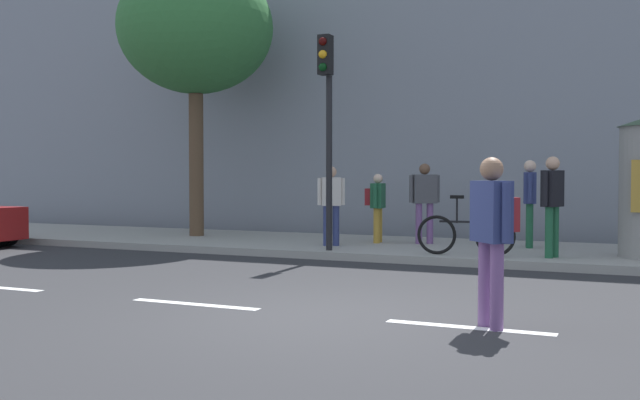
{
  "coord_description": "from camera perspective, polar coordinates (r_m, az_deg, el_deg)",
  "views": [
    {
      "loc": [
        3.4,
        -7.69,
        1.63
      ],
      "look_at": [
        -0.89,
        2.0,
        1.25
      ],
      "focal_mm": 41.28,
      "sensor_mm": 36.0,
      "label": 1
    }
  ],
  "objects": [
    {
      "name": "pedestrian_near_pole",
      "position": [
        13.55,
        17.57,
        0.14
      ],
      "size": [
        0.38,
        0.55,
        1.79
      ],
      "color": "#1E5938",
      "rests_on": "sidewalk_curb"
    },
    {
      "name": "bicycle_leaning",
      "position": [
        13.59,
        11.21,
        -2.6
      ],
      "size": [
        1.77,
        0.21,
        1.09
      ],
      "color": "black",
      "rests_on": "sidewalk_curb"
    },
    {
      "name": "building_backdrop",
      "position": [
        20.15,
        14.15,
        9.35
      ],
      "size": [
        36.0,
        5.0,
        8.43
      ],
      "primitive_type": "cube",
      "color": "gray",
      "rests_on": "ground_plane"
    },
    {
      "name": "lane_markings",
      "position": [
        8.56,
        0.04,
        -8.89
      ],
      "size": [
        25.8,
        0.16,
        0.01
      ],
      "color": "silver",
      "rests_on": "ground_plane"
    },
    {
      "name": "pedestrian_in_dark_shirt",
      "position": [
        15.08,
        0.88,
        0.01
      ],
      "size": [
        0.52,
        0.39,
        1.63
      ],
      "color": "navy",
      "rests_on": "sidewalk_curb"
    },
    {
      "name": "ground_plane",
      "position": [
        8.56,
        0.04,
        -8.92
      ],
      "size": [
        80.0,
        80.0,
        0.0
      ],
      "primitive_type": "plane",
      "color": "#2B2B2D"
    },
    {
      "name": "pedestrian_tallest",
      "position": [
        15.28,
        15.95,
        0.3
      ],
      "size": [
        0.31,
        0.61,
        1.75
      ],
      "color": "#1E5938",
      "rests_on": "sidewalk_curb"
    },
    {
      "name": "pedestrian_in_light_jacket",
      "position": [
        15.7,
        8.08,
        0.36
      ],
      "size": [
        0.57,
        0.53,
        1.7
      ],
      "color": "#724C84",
      "rests_on": "sidewalk_curb"
    },
    {
      "name": "pedestrian_with_backpack",
      "position": [
        7.93,
        13.25,
        -1.91
      ],
      "size": [
        0.54,
        0.54,
        1.8
      ],
      "color": "#724C84",
      "rests_on": "ground_plane"
    },
    {
      "name": "pedestrian_in_red_top",
      "position": [
        15.81,
        4.43,
        -0.15
      ],
      "size": [
        0.42,
        0.63,
        1.48
      ],
      "color": "#B78C33",
      "rests_on": "sidewalk_curb"
    },
    {
      "name": "traffic_light",
      "position": [
        14.14,
        0.53,
        7.3
      ],
      "size": [
        0.24,
        0.45,
        4.11
      ],
      "color": "black",
      "rests_on": "sidewalk_curb"
    },
    {
      "name": "sidewalk_curb",
      "position": [
        15.16,
        10.82,
        -3.88
      ],
      "size": [
        36.0,
        4.0,
        0.15
      ],
      "primitive_type": "cube",
      "color": "#9E9B93",
      "rests_on": "ground_plane"
    },
    {
      "name": "street_tree",
      "position": [
        18.14,
        -9.63,
        12.96
      ],
      "size": [
        3.68,
        3.68,
        6.52
      ],
      "color": "brown",
      "rests_on": "sidewalk_curb"
    }
  ]
}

